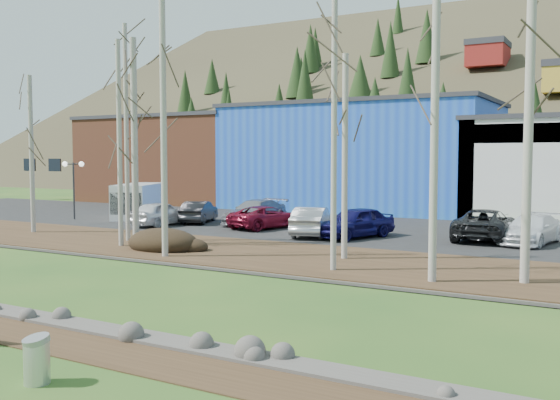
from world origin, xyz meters
The scene contains 30 objects.
dirt_strip centered at (0.00, 2.10, 0.01)m, with size 80.00×1.80×0.03m, color #382616.
near_bank_rocks centered at (0.00, 3.10, 0.00)m, with size 80.00×0.80×0.50m, color #47423D, non-canonical shape.
river centered at (0.00, 7.20, 0.00)m, with size 80.00×8.00×0.90m, color black, non-canonical shape.
far_bank_rocks centered at (0.00, 11.30, 0.00)m, with size 80.00×0.80×0.46m, color #47423D, non-canonical shape.
far_bank centered at (0.00, 14.50, 0.07)m, with size 80.00×7.00×0.15m, color #382616.
parking_lot centered at (0.00, 25.00, 0.07)m, with size 80.00×14.00×0.14m, color black.
building_brick centered at (-24.00, 39.00, 3.91)m, with size 16.32×12.24×7.80m.
building_blue centered at (-6.00, 39.00, 4.16)m, with size 20.40×12.24×8.30m.
hillside centered at (0.00, 84.00, 17.50)m, with size 160.00×72.00×35.00m, color #373020, non-canonical shape.
litter_bin centered at (3.34, 0.02, 0.41)m, with size 0.47×0.47×0.81m, color silver.
dirt_mound centered at (-4.97, 13.44, 0.48)m, with size 3.39×2.39×0.66m, color black.
birch_0 centered at (-14.98, 14.78, 4.29)m, with size 0.24×0.24×8.29m.
birch_1 centered at (-8.17, 14.70, 5.27)m, with size 0.21×0.21×10.24m.
birch_2 centered at (-7.07, 14.04, 4.84)m, with size 0.29×0.29×9.38m.
birch_3 centered at (-7.26, 13.28, 4.75)m, with size 0.22×0.22×9.21m.
birch_4 centered at (-3.59, 11.93, 5.38)m, with size 0.25×0.25×10.47m.
birch_5 centered at (2.94, 14.99, 4.15)m, with size 0.24×0.24×8.00m.
birch_6 centered at (3.60, 12.50, 5.09)m, with size 0.21×0.21×9.88m.
birch_7 centered at (7.24, 12.19, 6.06)m, with size 0.26×0.26×11.81m.
birch_8 centered at (9.87, 13.42, 5.11)m, with size 0.29×0.29×9.93m.
street_lamp centered at (-18.45, 20.74, 3.06)m, with size 1.33×0.78×3.71m.
car_0 centered at (-11.16, 20.58, 0.85)m, with size 1.68×4.18×1.42m, color silver.
car_1 centered at (-10.18, 22.98, 0.80)m, with size 1.40×4.00×1.32m, color black.
car_2 centered at (-5.09, 22.43, 0.77)m, with size 2.10×4.56×1.27m, color maroon.
car_3 centered at (-6.72, 23.87, 0.87)m, with size 2.04×5.01×1.45m, color gray.
car_4 centered at (0.87, 21.03, 0.91)m, with size 1.81×4.51×1.54m, color #12104E.
car_5 centered at (-1.38, 20.81, 0.87)m, with size 1.55×4.46×1.47m, color #ADACAF.
car_6 centered at (6.63, 23.49, 0.89)m, with size 2.48×5.38×1.49m, color black.
car_7 centered at (8.79, 23.11, 0.81)m, with size 1.88×4.61×1.34m, color white.
van_grey centered at (-15.37, 23.32, 1.26)m, with size 4.00×5.52×2.23m.
Camera 1 is at (12.73, -7.54, 4.17)m, focal length 40.00 mm.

